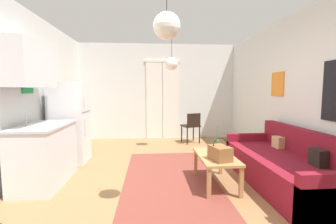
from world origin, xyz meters
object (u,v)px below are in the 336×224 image
object	(u,v)px
pendant_lamp_near	(167,26)
accent_chair	(192,125)
pendant_lamp_far	(172,64)
handbag	(220,153)
bamboo_vase	(217,147)
refrigerator	(70,122)
coffee_table	(216,159)
couch	(286,167)

from	to	relation	value
pendant_lamp_near	accent_chair	bearing A→B (deg)	75.52
accent_chair	pendant_lamp_far	xyz separation A→B (m)	(-0.60, -0.65, 1.53)
handbag	pendant_lamp_near	bearing A→B (deg)	-142.45
bamboo_vase	accent_chair	xyz separation A→B (m)	(0.09, 2.63, -0.08)
pendant_lamp_near	pendant_lamp_far	distance (m)	2.91
refrigerator	pendant_lamp_far	xyz separation A→B (m)	(2.05, 0.73, 1.22)
pendant_lamp_near	refrigerator	bearing A→B (deg)	128.80
accent_chair	bamboo_vase	bearing A→B (deg)	70.58
accent_chair	coffee_table	bearing A→B (deg)	69.80
pendant_lamp_near	handbag	bearing A→B (deg)	37.55
bamboo_vase	handbag	size ratio (longest dim) A/B	1.21
couch	pendant_lamp_near	bearing A→B (deg)	-158.26
coffee_table	bamboo_vase	size ratio (longest dim) A/B	2.22
pendant_lamp_far	accent_chair	bearing A→B (deg)	47.65
refrigerator	accent_chair	bearing A→B (deg)	27.67
coffee_table	handbag	bearing A→B (deg)	-92.96
pendant_lamp_near	bamboo_vase	bearing A→B (deg)	48.00
couch	bamboo_vase	size ratio (longest dim) A/B	5.09
accent_chair	refrigerator	bearing A→B (deg)	10.20
coffee_table	pendant_lamp_near	size ratio (longest dim) A/B	1.21
bamboo_vase	coffee_table	bearing A→B (deg)	-113.15
pendant_lamp_far	couch	bearing A→B (deg)	-55.40
handbag	accent_chair	bearing A→B (deg)	87.25
coffee_table	pendant_lamp_far	distance (m)	2.66
bamboo_vase	handbag	world-z (taller)	bamboo_vase
refrigerator	pendant_lamp_far	distance (m)	2.50
bamboo_vase	refrigerator	size ratio (longest dim) A/B	0.28
bamboo_vase	pendant_lamp_near	distance (m)	1.95
bamboo_vase	pendant_lamp_far	size ratio (longest dim) A/B	0.50
refrigerator	pendant_lamp_near	distance (m)	3.05
coffee_table	accent_chair	world-z (taller)	accent_chair
accent_chair	pendant_lamp_near	bearing A→B (deg)	58.05
bamboo_vase	handbag	bearing A→B (deg)	-99.21
couch	pendant_lamp_far	size ratio (longest dim) A/B	2.56
couch	coffee_table	distance (m)	1.04
refrigerator	couch	bearing A→B (deg)	-21.99
refrigerator	pendant_lamp_far	size ratio (longest dim) A/B	1.82
accent_chair	pendant_lamp_near	world-z (taller)	pendant_lamp_near
bamboo_vase	pendant_lamp_far	xyz separation A→B (m)	(-0.51, 1.97, 1.45)
couch	pendant_lamp_far	world-z (taller)	pendant_lamp_far
coffee_table	refrigerator	size ratio (longest dim) A/B	0.61
couch	refrigerator	bearing A→B (deg)	158.01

